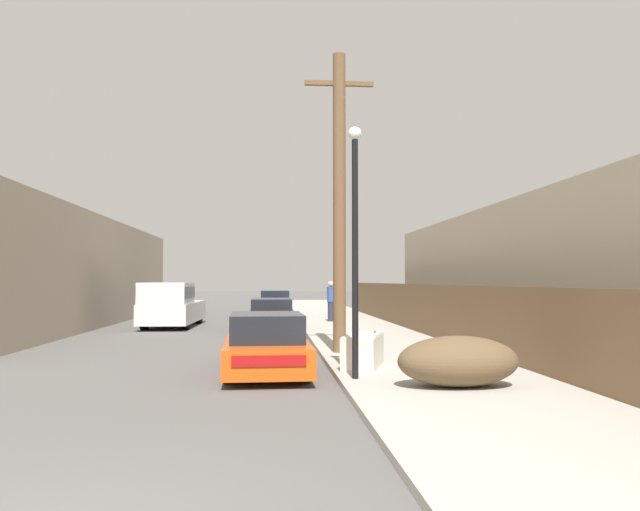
{
  "coord_description": "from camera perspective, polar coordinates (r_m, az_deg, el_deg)",
  "views": [
    {
      "loc": [
        1.89,
        -4.36,
        1.95
      ],
      "look_at": [
        3.31,
        12.99,
        2.66
      ],
      "focal_mm": 35.0,
      "sensor_mm": 36.0,
      "label": 1
    }
  ],
  "objects": [
    {
      "name": "wooden_fence",
      "position": [
        21.16,
        10.06,
        -4.93
      ],
      "size": [
        0.08,
        35.2,
        1.71
      ],
      "primitive_type": "cube",
      "color": "brown",
      "rests_on": "sidewalk_curb"
    },
    {
      "name": "street_lamp",
      "position": [
        11.81,
        3.22,
        2.19
      ],
      "size": [
        0.26,
        0.26,
        4.77
      ],
      "color": "black",
      "rests_on": "sidewalk_curb"
    },
    {
      "name": "building_right_house",
      "position": [
        22.75,
        21.07,
        -1.65
      ],
      "size": [
        6.0,
        21.45,
        4.32
      ],
      "primitive_type": "cube",
      "color": "beige",
      "rests_on": "ground"
    },
    {
      "name": "sidewalk_curb",
      "position": [
        28.13,
        2.33,
        -6.18
      ],
      "size": [
        4.2,
        63.0,
        0.12
      ],
      "primitive_type": "cube",
      "color": "#ADA89E",
      "rests_on": "ground"
    },
    {
      "name": "pedestrian",
      "position": [
        28.27,
        0.99,
        -4.12
      ],
      "size": [
        0.34,
        0.34,
        1.82
      ],
      "color": "#282D42",
      "rests_on": "sidewalk_curb"
    },
    {
      "name": "car_parked_far",
      "position": [
        33.42,
        -4.17,
        -4.53
      ],
      "size": [
        1.75,
        4.1,
        1.43
      ],
      "rotation": [
        0.0,
        0.0,
        0.01
      ],
      "color": "#2D478C",
      "rests_on": "ground"
    },
    {
      "name": "parked_sports_car_red",
      "position": [
        13.41,
        -4.94,
        -8.2
      ],
      "size": [
        1.83,
        4.56,
        1.27
      ],
      "rotation": [
        0.0,
        0.0,
        0.03
      ],
      "color": "#E05114",
      "rests_on": "ground"
    },
    {
      "name": "discarded_fridge",
      "position": [
        13.51,
        3.95,
        -8.65
      ],
      "size": [
        1.17,
        1.86,
        0.71
      ],
      "rotation": [
        0.0,
        0.0,
        -0.3
      ],
      "color": "silver",
      "rests_on": "sidewalk_curb"
    },
    {
      "name": "car_parked_mid",
      "position": [
        24.76,
        -4.46,
        -5.45
      ],
      "size": [
        1.8,
        4.68,
        1.25
      ],
      "rotation": [
        0.0,
        0.0,
        0.0
      ],
      "color": "#5B1E19",
      "rests_on": "ground"
    },
    {
      "name": "building_left_block",
      "position": [
        30.05,
        -24.9,
        -1.38
      ],
      "size": [
        7.0,
        25.85,
        4.66
      ],
      "primitive_type": "cube",
      "color": "tan",
      "rests_on": "ground"
    },
    {
      "name": "utility_pole",
      "position": [
        16.21,
        1.77,
        5.25
      ],
      "size": [
        1.8,
        0.33,
        7.76
      ],
      "color": "brown",
      "rests_on": "sidewalk_curb"
    },
    {
      "name": "brush_pile",
      "position": [
        11.18,
        12.51,
        -9.42
      ],
      "size": [
        2.12,
        1.22,
        0.88
      ],
      "color": "brown",
      "rests_on": "sidewalk_curb"
    },
    {
      "name": "pickup_truck",
      "position": [
        26.85,
        -13.47,
        -4.43
      ],
      "size": [
        2.12,
        5.85,
        1.88
      ],
      "rotation": [
        0.0,
        0.0,
        3.11
      ],
      "color": "silver",
      "rests_on": "ground"
    }
  ]
}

